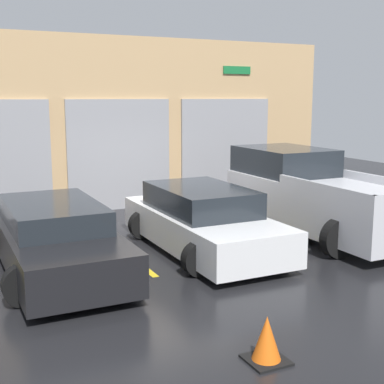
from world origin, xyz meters
name	(u,v)px	position (x,y,z in m)	size (l,w,h in m)	color
ground_plane	(171,232)	(0.00, 0.00, 0.00)	(28.00, 28.00, 0.00)	black
shophouse_building	(122,125)	(-0.01, 3.28, 2.26)	(12.40, 0.68, 4.60)	tan
pickup_truck	(313,195)	(2.90, -1.33, 0.85)	(2.38, 5.05, 1.81)	silver
sedan_white	(202,221)	(0.00, -1.57, 0.60)	(2.13, 4.38, 1.27)	white
sedan_side	(55,238)	(-2.90, -1.57, 0.58)	(2.14, 4.64, 1.21)	black
parking_stripe_left	(134,259)	(-1.45, -1.59, 0.00)	(0.12, 2.20, 0.01)	gold
parking_stripe_centre	(264,242)	(1.45, -1.59, 0.00)	(0.12, 2.20, 0.01)	gold
parking_stripe_right	(368,227)	(4.35, -1.59, 0.00)	(0.12, 2.20, 0.01)	gold
traffic_cone	(267,341)	(-1.40, -5.97, 0.25)	(0.47, 0.47, 0.55)	black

